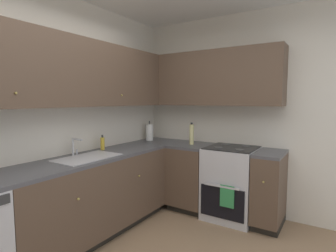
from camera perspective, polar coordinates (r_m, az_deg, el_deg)
The scene contains 14 objects.
wall_back at distance 3.02m, azimuth -26.62°, elevation 1.32°, with size 4.19×0.05×2.67m, color silver.
wall_right at distance 3.76m, azimuth 16.78°, elevation 2.39°, with size 0.05×3.19×2.67m, color silver.
lower_cabinets_back at distance 3.21m, azimuth -15.72°, elevation -14.41°, with size 2.00×0.62×0.88m.
countertop_back at distance 3.08m, azimuth -15.95°, elevation -6.50°, with size 3.20×0.60×0.04m, color #4C4C51.
lower_cabinets_right at distance 3.70m, azimuth 10.51°, elevation -11.54°, with size 0.62×1.46×0.88m.
countertop_right at distance 3.60m, azimuth 10.62°, elevation -4.66°, with size 0.60×1.46×0.03m.
oven_range at distance 3.65m, azimuth 13.28°, elevation -11.50°, with size 0.68×0.62×1.06m.
upper_cabinets_back at distance 3.03m, azimuth -20.50°, elevation 10.65°, with size 2.88×0.34×0.73m.
upper_cabinets_right at distance 3.78m, azimuth 8.17°, elevation 9.87°, with size 0.32×2.01×0.73m.
sink at distance 3.01m, azimuth -16.70°, elevation -7.23°, with size 0.68×0.40×0.10m.
faucet at distance 3.14m, azimuth -19.18°, elevation -3.84°, with size 0.07×0.16×0.20m.
soap_bottle at distance 3.42m, azimuth -13.72°, elevation -3.59°, with size 0.05×0.05×0.18m.
paper_towel_roll at distance 4.10m, azimuth -3.96°, elevation -1.31°, with size 0.11×0.11×0.31m.
oil_bottle at distance 3.74m, azimuth 5.03°, elevation -1.71°, with size 0.06×0.06×0.30m.
Camera 1 is at (-1.54, -1.02, 1.53)m, focal length 28.75 mm.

